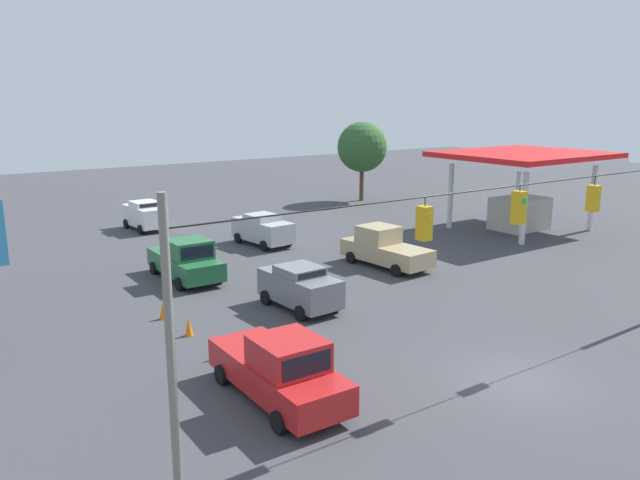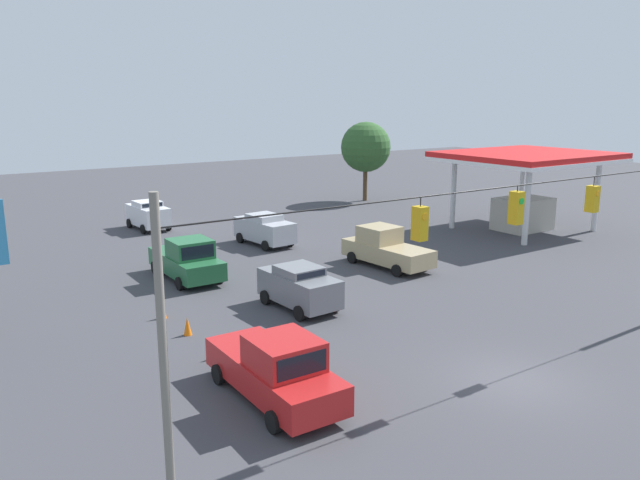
{
  "view_description": "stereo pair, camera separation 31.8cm",
  "coord_description": "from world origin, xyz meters",
  "px_view_note": "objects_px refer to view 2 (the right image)",
  "views": [
    {
      "loc": [
        15.84,
        11.67,
        8.9
      ],
      "look_at": [
        0.13,
        -10.99,
        2.58
      ],
      "focal_mm": 35.0,
      "sensor_mm": 36.0,
      "label": 1
    },
    {
      "loc": [
        15.58,
        11.85,
        8.9
      ],
      "look_at": [
        0.13,
        -10.99,
        2.58
      ],
      "focal_mm": 35.0,
      "sensor_mm": 36.0,
      "label": 2
    }
  ],
  "objects_px": {
    "overhead_signal_span": "(513,247)",
    "traffic_cone_third": "(188,326)",
    "sedan_grey_withflow_mid": "(299,286)",
    "pickup_truck_green_withflow_far": "(187,260)",
    "traffic_cone_nearest": "(250,374)",
    "pickup_truck_tan_oncoming_far": "(386,248)",
    "tree_horizon_left": "(366,147)",
    "sedan_white_withflow_deep": "(148,215)",
    "pickup_truck_red_parked_shoulder": "(276,369)",
    "traffic_cone_fourth": "(162,310)",
    "traffic_cone_second": "(218,348)",
    "gas_station": "(526,174)",
    "sedan_silver_oncoming_deep": "(265,229)"
  },
  "relations": [
    {
      "from": "sedan_silver_oncoming_deep",
      "to": "traffic_cone_nearest",
      "type": "distance_m",
      "value": 19.33
    },
    {
      "from": "traffic_cone_second",
      "to": "traffic_cone_fourth",
      "type": "xyz_separation_m",
      "value": [
        0.19,
        -4.95,
        0.0
      ]
    },
    {
      "from": "pickup_truck_tan_oncoming_far",
      "to": "traffic_cone_third",
      "type": "distance_m",
      "value": 13.24
    },
    {
      "from": "traffic_cone_second",
      "to": "traffic_cone_third",
      "type": "bearing_deg",
      "value": -88.86
    },
    {
      "from": "overhead_signal_span",
      "to": "sedan_grey_withflow_mid",
      "type": "height_order",
      "value": "overhead_signal_span"
    },
    {
      "from": "sedan_grey_withflow_mid",
      "to": "gas_station",
      "type": "bearing_deg",
      "value": -166.12
    },
    {
      "from": "pickup_truck_green_withflow_far",
      "to": "traffic_cone_fourth",
      "type": "relative_size",
      "value": 7.21
    },
    {
      "from": "pickup_truck_red_parked_shoulder",
      "to": "traffic_cone_fourth",
      "type": "height_order",
      "value": "pickup_truck_red_parked_shoulder"
    },
    {
      "from": "sedan_white_withflow_deep",
      "to": "pickup_truck_red_parked_shoulder",
      "type": "bearing_deg",
      "value": 78.82
    },
    {
      "from": "sedan_white_withflow_deep",
      "to": "traffic_cone_fourth",
      "type": "xyz_separation_m",
      "value": [
        5.56,
        17.78,
        -0.66
      ]
    },
    {
      "from": "pickup_truck_tan_oncoming_far",
      "to": "traffic_cone_second",
      "type": "bearing_deg",
      "value": 25.73
    },
    {
      "from": "traffic_cone_third",
      "to": "traffic_cone_fourth",
      "type": "xyz_separation_m",
      "value": [
        0.13,
        -2.33,
        0.0
      ]
    },
    {
      "from": "sedan_grey_withflow_mid",
      "to": "traffic_cone_fourth",
      "type": "relative_size",
      "value": 5.6
    },
    {
      "from": "gas_station",
      "to": "pickup_truck_red_parked_shoulder",
      "type": "bearing_deg",
      "value": 24.35
    },
    {
      "from": "pickup_truck_green_withflow_far",
      "to": "tree_horizon_left",
      "type": "height_order",
      "value": "tree_horizon_left"
    },
    {
      "from": "sedan_silver_oncoming_deep",
      "to": "sedan_white_withflow_deep",
      "type": "bearing_deg",
      "value": -62.91
    },
    {
      "from": "pickup_truck_green_withflow_far",
      "to": "traffic_cone_nearest",
      "type": "height_order",
      "value": "pickup_truck_green_withflow_far"
    },
    {
      "from": "traffic_cone_fourth",
      "to": "tree_horizon_left",
      "type": "height_order",
      "value": "tree_horizon_left"
    },
    {
      "from": "sedan_silver_oncoming_deep",
      "to": "traffic_cone_nearest",
      "type": "xyz_separation_m",
      "value": [
        9.8,
        16.64,
        -0.63
      ]
    },
    {
      "from": "pickup_truck_tan_oncoming_far",
      "to": "sedan_grey_withflow_mid",
      "type": "height_order",
      "value": "pickup_truck_tan_oncoming_far"
    },
    {
      "from": "sedan_white_withflow_deep",
      "to": "traffic_cone_third",
      "type": "xyz_separation_m",
      "value": [
        5.42,
        20.11,
        -0.66
      ]
    },
    {
      "from": "sedan_silver_oncoming_deep",
      "to": "traffic_cone_fourth",
      "type": "bearing_deg",
      "value": 42.82
    },
    {
      "from": "traffic_cone_second",
      "to": "traffic_cone_third",
      "type": "relative_size",
      "value": 1.0
    },
    {
      "from": "pickup_truck_tan_oncoming_far",
      "to": "sedan_white_withflow_deep",
      "type": "distance_m",
      "value": 18.16
    },
    {
      "from": "pickup_truck_green_withflow_far",
      "to": "traffic_cone_fourth",
      "type": "height_order",
      "value": "pickup_truck_green_withflow_far"
    },
    {
      "from": "pickup_truck_red_parked_shoulder",
      "to": "pickup_truck_tan_oncoming_far",
      "type": "relative_size",
      "value": 1.02
    },
    {
      "from": "pickup_truck_red_parked_shoulder",
      "to": "pickup_truck_tan_oncoming_far",
      "type": "xyz_separation_m",
      "value": [
        -12.58,
        -9.94,
        -0.0
      ]
    },
    {
      "from": "pickup_truck_red_parked_shoulder",
      "to": "gas_station",
      "type": "xyz_separation_m",
      "value": [
        -26.54,
        -12.01,
        2.89
      ]
    },
    {
      "from": "pickup_truck_tan_oncoming_far",
      "to": "tree_horizon_left",
      "type": "height_order",
      "value": "tree_horizon_left"
    },
    {
      "from": "sedan_silver_oncoming_deep",
      "to": "tree_horizon_left",
      "type": "xyz_separation_m",
      "value": [
        -15.6,
        -9.87,
        3.68
      ]
    },
    {
      "from": "traffic_cone_third",
      "to": "gas_station",
      "type": "distance_m",
      "value": 27.52
    },
    {
      "from": "overhead_signal_span",
      "to": "sedan_silver_oncoming_deep",
      "type": "relative_size",
      "value": 5.15
    },
    {
      "from": "pickup_truck_tan_oncoming_far",
      "to": "sedan_white_withflow_deep",
      "type": "xyz_separation_m",
      "value": [
        7.33,
        -16.61,
        0.05
      ]
    },
    {
      "from": "pickup_truck_red_parked_shoulder",
      "to": "pickup_truck_tan_oncoming_far",
      "type": "distance_m",
      "value": 16.03
    },
    {
      "from": "traffic_cone_nearest",
      "to": "traffic_cone_second",
      "type": "height_order",
      "value": "same"
    },
    {
      "from": "pickup_truck_red_parked_shoulder",
      "to": "tree_horizon_left",
      "type": "xyz_separation_m",
      "value": [
        -25.23,
        -27.86,
        3.7
      ]
    },
    {
      "from": "pickup_truck_tan_oncoming_far",
      "to": "traffic_cone_second",
      "type": "height_order",
      "value": "pickup_truck_tan_oncoming_far"
    },
    {
      "from": "pickup_truck_green_withflow_far",
      "to": "traffic_cone_nearest",
      "type": "xyz_separation_m",
      "value": [
        2.95,
        12.28,
        -0.61
      ]
    },
    {
      "from": "pickup_truck_red_parked_shoulder",
      "to": "traffic_cone_third",
      "type": "height_order",
      "value": "pickup_truck_red_parked_shoulder"
    },
    {
      "from": "overhead_signal_span",
      "to": "pickup_truck_red_parked_shoulder",
      "type": "height_order",
      "value": "overhead_signal_span"
    },
    {
      "from": "pickup_truck_red_parked_shoulder",
      "to": "gas_station",
      "type": "bearing_deg",
      "value": -155.65
    },
    {
      "from": "pickup_truck_tan_oncoming_far",
      "to": "pickup_truck_green_withflow_far",
      "type": "distance_m",
      "value": 10.46
    },
    {
      "from": "sedan_white_withflow_deep",
      "to": "traffic_cone_fourth",
      "type": "distance_m",
      "value": 18.64
    },
    {
      "from": "traffic_cone_nearest",
      "to": "pickup_truck_green_withflow_far",
      "type": "bearing_deg",
      "value": -103.51
    },
    {
      "from": "sedan_silver_oncoming_deep",
      "to": "tree_horizon_left",
      "type": "relative_size",
      "value": 0.65
    },
    {
      "from": "overhead_signal_span",
      "to": "traffic_cone_third",
      "type": "xyz_separation_m",
      "value": [
        7.16,
        -9.22,
        -3.99
      ]
    },
    {
      "from": "sedan_silver_oncoming_deep",
      "to": "traffic_cone_nearest",
      "type": "height_order",
      "value": "sedan_silver_oncoming_deep"
    },
    {
      "from": "sedan_silver_oncoming_deep",
      "to": "tree_horizon_left",
      "type": "height_order",
      "value": "tree_horizon_left"
    },
    {
      "from": "pickup_truck_tan_oncoming_far",
      "to": "sedan_white_withflow_deep",
      "type": "height_order",
      "value": "pickup_truck_tan_oncoming_far"
    },
    {
      "from": "sedan_grey_withflow_mid",
      "to": "traffic_cone_third",
      "type": "bearing_deg",
      "value": 2.86
    }
  ]
}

